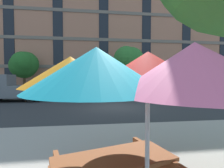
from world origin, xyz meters
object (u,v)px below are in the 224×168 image
object	(u,v)px
street_tree_middle	(129,60)
patio_umbrella	(148,72)
sedan_black	(99,89)
pickup_gray	(11,89)
pickup_white	(165,88)
street_tree_left	(24,65)

from	to	relation	value
street_tree_middle	patio_umbrella	bearing A→B (deg)	-102.61
sedan_black	patio_umbrella	xyz separation A→B (m)	(-0.09, -12.70, 1.10)
pickup_gray	sedan_black	world-z (taller)	pickup_gray
sedan_black	street_tree_middle	xyz separation A→B (m)	(3.46, 3.17, 2.90)
pickup_white	pickup_gray	bearing A→B (deg)	180.00
pickup_gray	street_tree_middle	bearing A→B (deg)	16.50
pickup_white	street_tree_middle	xyz separation A→B (m)	(-2.56, 3.17, 2.83)
street_tree_left	pickup_gray	bearing A→B (deg)	-86.35
pickup_white	patio_umbrella	size ratio (longest dim) A/B	1.62
sedan_black	patio_umbrella	distance (m)	12.75
pickup_white	street_tree_middle	bearing A→B (deg)	128.99
patio_umbrella	pickup_gray	bearing A→B (deg)	119.35
street_tree_middle	patio_umbrella	world-z (taller)	street_tree_middle
pickup_gray	sedan_black	distance (m)	7.23
sedan_black	street_tree_left	size ratio (longest dim) A/B	0.96
pickup_white	street_tree_middle	world-z (taller)	street_tree_middle
pickup_gray	patio_umbrella	distance (m)	14.61
pickup_white	street_tree_middle	size ratio (longest dim) A/B	0.96
pickup_gray	patio_umbrella	world-z (taller)	patio_umbrella
street_tree_left	pickup_white	bearing A→B (deg)	-14.81
pickup_white	street_tree_left	world-z (taller)	street_tree_left
street_tree_middle	pickup_white	bearing A→B (deg)	-51.01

